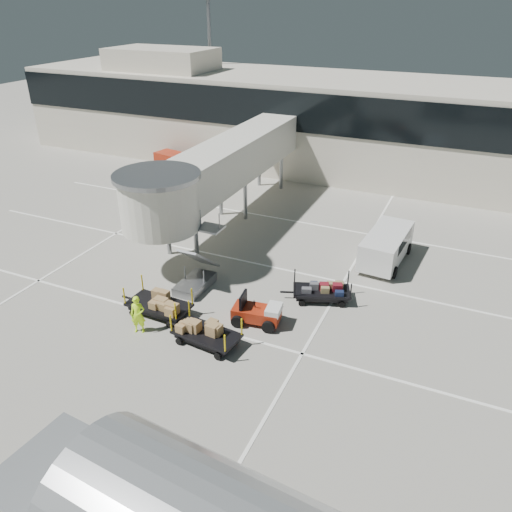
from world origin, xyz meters
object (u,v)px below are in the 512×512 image
object	(u,v)px
suitcase_cart	(322,291)
ground_worker	(138,315)
box_cart_near	(208,333)
minivan	(387,244)
box_cart_far	(162,305)
baggage_tug	(258,313)
belt_loader	(177,163)

from	to	relation	value
suitcase_cart	ground_worker	xyz separation A→B (m)	(-7.18, -6.36, 0.46)
box_cart_near	minivan	distance (m)	13.14
box_cart_far	box_cart_near	bearing A→B (deg)	-16.93
suitcase_cart	minivan	world-z (taller)	minivan
suitcase_cart	ground_worker	size ratio (longest dim) A/B	1.92
baggage_tug	suitcase_cart	world-z (taller)	baggage_tug
suitcase_cart	minivan	size ratio (longest dim) A/B	0.71
ground_worker	box_cart_far	bearing A→B (deg)	59.64
box_cart_near	belt_loader	distance (m)	26.24
box_cart_near	box_cart_far	world-z (taller)	box_cart_far
box_cart_near	ground_worker	distance (m)	3.58
belt_loader	minivan	bearing A→B (deg)	-12.25
minivan	box_cart_far	bearing A→B (deg)	-126.44
belt_loader	baggage_tug	bearing A→B (deg)	-36.29
baggage_tug	suitcase_cart	distance (m)	4.02
suitcase_cart	belt_loader	size ratio (longest dim) A/B	0.80
baggage_tug	belt_loader	bearing A→B (deg)	123.53
baggage_tug	belt_loader	world-z (taller)	belt_loader
minivan	belt_loader	xyz separation A→B (m)	(-21.07, 9.68, -0.34)
suitcase_cart	belt_loader	distance (m)	24.43
ground_worker	minivan	distance (m)	15.45
baggage_tug	minivan	bearing A→B (deg)	56.29
baggage_tug	box_cart_near	xyz separation A→B (m)	(-1.41, -2.52, 0.03)
box_cart_far	ground_worker	distance (m)	1.70
suitcase_cart	box_cart_far	xyz separation A→B (m)	(-6.92, -4.72, 0.09)
suitcase_cart	box_cart_far	world-z (taller)	box_cart_far
baggage_tug	box_cart_far	size ratio (longest dim) A/B	0.63
baggage_tug	suitcase_cart	size ratio (longest dim) A/B	0.68
box_cart_near	belt_loader	xyz separation A→B (m)	(-15.17, 21.41, 0.21)
box_cart_near	box_cart_far	distance (m)	3.46
ground_worker	minivan	world-z (taller)	ground_worker
suitcase_cart	box_cart_near	size ratio (longest dim) A/B	0.96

